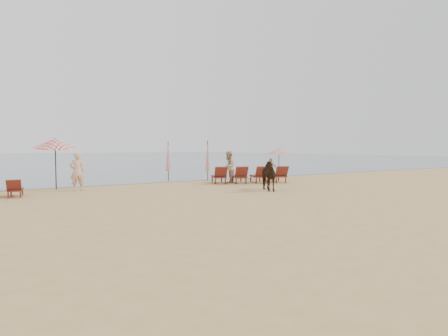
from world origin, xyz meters
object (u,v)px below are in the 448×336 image
Objects in this scene: lounger_cluster_left at (2,189)px; lounger_cluster_right at (249,175)px; beachgoer_right_a at (229,167)px; umbrella_closed_right at (168,156)px; umbrella_closed_left at (208,156)px; umbrella_open_right at (279,151)px; beachgoer_right_b at (271,169)px; beachgoer_left at (77,172)px; cow at (266,175)px; umbrella_open_left_b at (55,143)px.

lounger_cluster_right is at bearing 7.01° from lounger_cluster_left.
umbrella_closed_right is at bearing -98.04° from beachgoer_right_a.
beachgoer_right_a is (0.33, -2.01, -0.64)m from umbrella_closed_left.
umbrella_open_right is 0.81× the size of umbrella_closed_left.
umbrella_closed_left is at bearing -20.53° from beachgoer_right_b.
beachgoer_left reaches higher than lounger_cluster_left.
beachgoer_left reaches higher than beachgoer_right_b.
umbrella_closed_left is 2.14m from beachgoer_right_a.
beachgoer_left is (-13.13, -0.12, -0.94)m from umbrella_open_right.
umbrella_closed_right reaches higher than lounger_cluster_right.
lounger_cluster_right is 2.67× the size of cow.
umbrella_open_left_b is 14.00m from umbrella_open_right.
beachgoer_right_a reaches higher than lounger_cluster_left.
umbrella_closed_right is (-3.45, 4.29, 1.09)m from lounger_cluster_right.
lounger_cluster_right is 1.36m from beachgoer_right_a.
beachgoer_left is at bearing -169.08° from umbrella_open_right.
umbrella_open_right is 5.02m from umbrella_closed_left.
beachgoer_right_b is (3.97, 4.50, -0.03)m from cow.
umbrella_closed_left is 1.45× the size of cow.
beachgoer_left is at bearing -169.56° from umbrella_closed_left.
umbrella_closed_left reaches higher than umbrella_open_right.
beachgoer_left is (-6.21, -3.04, -0.62)m from umbrella_closed_right.
umbrella_closed_left is 6.49m from cow.
beachgoer_left is at bearing -165.39° from lounger_cluster_right.
lounger_cluster_right is 3.28× the size of beachgoer_right_b.
beachgoer_right_b is (3.71, -1.93, -0.88)m from umbrella_closed_left.
umbrella_closed_left is at bearing 20.49° from lounger_cluster_left.
umbrella_open_right is 1.10× the size of beachgoer_left.
umbrella_open_right is at bearing 43.51° from lounger_cluster_right.
umbrella_open_left_b is at bearing -165.63° from umbrella_closed_right.
umbrella_open_right is 4.61m from beachgoer_right_a.
beachgoer_right_b is (15.29, 0.70, 0.36)m from lounger_cluster_left.
beachgoer_right_a is (-4.48, -0.60, -0.94)m from umbrella_open_right.
lounger_cluster_right is 2.28× the size of umbrella_open_right.
umbrella_open_left_b is 7.30m from umbrella_closed_right.
lounger_cluster_left is 11.94m from beachgoer_right_a.
umbrella_open_left_b reaches higher than umbrella_open_right.
umbrella_closed_right is (9.46, 4.14, 1.20)m from lounger_cluster_left.
lounger_cluster_left is at bearing -158.69° from lounger_cluster_right.
lounger_cluster_left is 3.93m from umbrella_open_left_b.
lounger_cluster_left is 0.65× the size of umbrella_closed_left.
cow is 1.23× the size of beachgoer_right_b.
umbrella_closed_right is 6.94m from beachgoer_left.
umbrella_open_left_b is 9.73m from beachgoer_right_a.
beachgoer_right_b is at bearing 41.75° from lounger_cluster_right.
umbrella_open_left_b is at bearing 51.54° from lounger_cluster_left.
umbrella_open_right reaches higher than lounger_cluster_left.
lounger_cluster_right is at bearing -30.13° from umbrella_open_left_b.
umbrella_closed_right is at bearing -23.61° from beachgoer_right_b.
lounger_cluster_left is at bearing -165.35° from umbrella_open_right.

